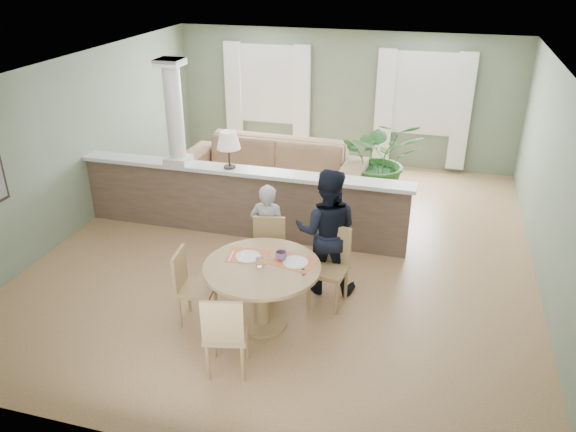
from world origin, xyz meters
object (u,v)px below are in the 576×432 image
(dining_table, at_px, (263,278))
(child_person, at_px, (268,231))
(houseplant, at_px, (381,159))
(chair_far_boy, at_px, (269,251))
(sofa, at_px, (271,169))
(chair_near, at_px, (225,331))
(chair_side, at_px, (190,284))
(chair_far_man, at_px, (330,262))
(man_person, at_px, (327,231))

(dining_table, height_order, child_person, child_person)
(dining_table, bearing_deg, child_person, 104.42)
(houseplant, height_order, dining_table, houseplant)
(dining_table, height_order, chair_far_boy, chair_far_boy)
(sofa, height_order, chair_near, chair_near)
(chair_side, distance_m, child_person, 1.39)
(chair_far_man, distance_m, chair_near, 1.84)
(child_person, bearing_deg, chair_near, 92.85)
(houseplant, bearing_deg, chair_far_boy, -107.69)
(dining_table, bearing_deg, chair_far_man, 47.75)
(chair_far_man, relative_size, man_person, 0.60)
(child_person, relative_size, man_person, 0.80)
(chair_far_boy, distance_m, chair_near, 1.78)
(child_person, bearing_deg, houseplant, -112.73)
(houseplant, height_order, chair_far_boy, houseplant)
(houseplant, xyz_separation_m, man_person, (-0.32, -3.16, 0.08))
(child_person, xyz_separation_m, man_person, (0.83, -0.11, 0.17))
(chair_far_man, bearing_deg, chair_near, -106.84)
(chair_far_man, height_order, man_person, man_person)
(dining_table, xyz_separation_m, chair_near, (-0.11, -0.94, -0.10))
(chair_far_boy, distance_m, man_person, 0.82)
(houseplant, distance_m, chair_far_boy, 3.49)
(dining_table, bearing_deg, chair_near, -96.68)
(dining_table, relative_size, child_person, 1.01)
(houseplant, distance_m, man_person, 3.17)
(sofa, bearing_deg, chair_far_boy, -71.95)
(dining_table, relative_size, chair_side, 1.44)
(chair_far_boy, height_order, chair_side, chair_far_boy)
(dining_table, xyz_separation_m, child_person, (-0.28, 1.11, 0.02))
(chair_side, bearing_deg, child_person, -31.09)
(chair_far_boy, bearing_deg, sofa, 95.50)
(chair_far_man, bearing_deg, chair_far_boy, -179.25)
(sofa, distance_m, man_person, 3.29)
(houseplant, xyz_separation_m, dining_table, (-0.87, -4.15, -0.11))
(houseplant, xyz_separation_m, child_person, (-1.15, -3.04, -0.09))
(sofa, distance_m, chair_near, 4.87)
(chair_far_man, distance_m, man_person, 0.41)
(chair_side, bearing_deg, chair_near, -142.60)
(chair_far_man, bearing_deg, chair_side, -142.16)
(chair_near, bearing_deg, sofa, -91.18)
(chair_far_man, distance_m, chair_side, 1.76)
(chair_far_boy, bearing_deg, man_person, 1.42)
(chair_near, height_order, chair_side, chair_near)
(houseplant, relative_size, chair_far_man, 1.51)
(chair_far_man, relative_size, chair_side, 1.07)
(chair_near, bearing_deg, houseplant, -113.51)
(houseplant, xyz_separation_m, chair_far_boy, (-1.06, -3.32, -0.23))
(sofa, relative_size, chair_far_man, 3.30)
(chair_far_man, distance_m, child_person, 1.02)
(houseplant, height_order, child_person, houseplant)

